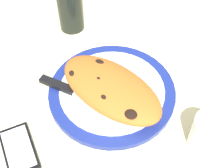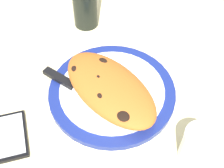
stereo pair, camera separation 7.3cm
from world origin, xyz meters
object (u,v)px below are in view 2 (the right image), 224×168
at_px(fork, 134,79).
at_px(plate, 112,92).
at_px(calzone, 110,88).
at_px(water_glass, 198,148).
at_px(knife, 69,84).
at_px(smartphone, 12,136).

bearing_deg(fork, plate, 86.17).
relative_size(plate, calzone, 1.07).
bearing_deg(plate, fork, -93.83).
distance_m(plate, calzone, 0.04).
distance_m(calzone, water_glass, 0.23).
relative_size(calzone, water_glass, 3.25).
height_order(knife, water_glass, water_glass).
bearing_deg(calzone, water_glass, -163.05).
relative_size(plate, water_glass, 3.47).
relative_size(fork, knife, 0.81).
relative_size(plate, knife, 1.42).
relative_size(fork, water_glass, 1.99).
bearing_deg(knife, water_glass, -155.68).
bearing_deg(knife, fork, -116.39).
bearing_deg(knife, calzone, -138.42).
bearing_deg(calzone, knife, 41.58).
relative_size(calzone, smartphone, 2.20).
height_order(plate, knife, knife).
height_order(fork, smartphone, fork).
bearing_deg(smartphone, fork, -94.39).
bearing_deg(fork, calzone, 94.61).
height_order(plate, calzone, calzone).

